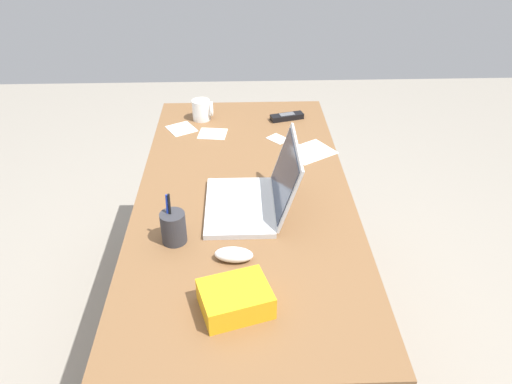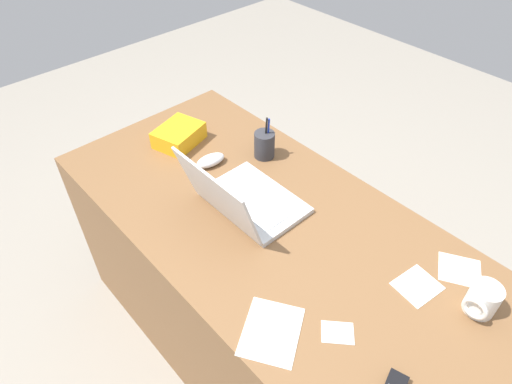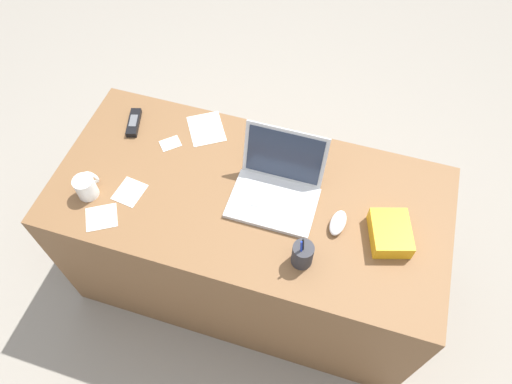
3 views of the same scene
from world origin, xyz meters
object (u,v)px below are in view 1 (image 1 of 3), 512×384
Objects in this scene: computer_mouse at (234,255)px; snack_bag at (235,299)px; laptop at (255,196)px; cordless_phone at (287,117)px; coffee_mug_white at (202,110)px; pen_holder at (173,227)px.

computer_mouse is 0.19m from snack_bag.
snack_bag is at bearing -8.19° from laptop.
cordless_phone is (-0.94, 0.23, -0.01)m from computer_mouse.
coffee_mug_white reaches higher than computer_mouse.
computer_mouse is at bearing 8.45° from coffee_mug_white.
cordless_phone is 0.89× the size of snack_bag.
cordless_phone is 0.92× the size of pen_holder.
snack_bag is (0.44, -0.06, -0.02)m from laptop.
snack_bag reaches higher than cordless_phone.
laptop reaches higher than snack_bag.
computer_mouse is 1.23× the size of coffee_mug_white.
snack_bag is at bearing -11.56° from cordless_phone.
snack_bag is at bearing 7.30° from coffee_mug_white.
laptop is 2.93× the size of computer_mouse.
computer_mouse is (0.26, -0.07, -0.03)m from laptop.
snack_bag is (0.28, 0.18, -0.02)m from pen_holder.
computer_mouse is 0.96m from coffee_mug_white.
pen_holder is (-0.09, -0.18, 0.03)m from computer_mouse.
computer_mouse is 0.64× the size of snack_bag.
laptop reaches higher than pen_holder.
coffee_mug_white is at bearing -163.23° from laptop.
coffee_mug_white is 0.38m from cordless_phone.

